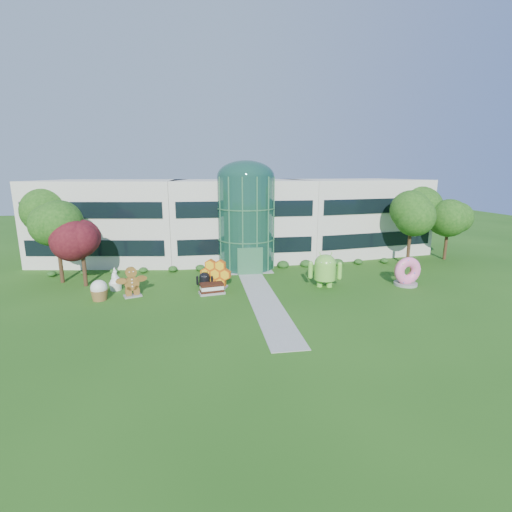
{
  "coord_description": "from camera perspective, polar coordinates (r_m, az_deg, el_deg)",
  "views": [
    {
      "loc": [
        -5.14,
        -27.23,
        10.24
      ],
      "look_at": [
        0.13,
        6.0,
        2.6
      ],
      "focal_mm": 26.0,
      "sensor_mm": 36.0,
      "label": 1
    }
  ],
  "objects": [
    {
      "name": "android_black",
      "position": [
        33.48,
        -7.91,
        -3.54
      ],
      "size": [
        1.68,
        1.22,
        1.79
      ],
      "primitive_type": null,
      "rotation": [
        0.0,
        0.0,
        -0.11
      ],
      "color": "black",
      "rests_on": "ground"
    },
    {
      "name": "tree_red",
      "position": [
        36.96,
        -25.1,
        0.27
      ],
      "size": [
        4.0,
        4.0,
        6.0
      ],
      "primitive_type": null,
      "color": "#3F0C14",
      "rests_on": "ground"
    },
    {
      "name": "gingerbread",
      "position": [
        32.73,
        -18.59,
        -3.76
      ],
      "size": [
        3.01,
        1.98,
        2.59
      ],
      "primitive_type": null,
      "rotation": [
        0.0,
        0.0,
        0.35
      ],
      "color": "brown",
      "rests_on": "ground"
    },
    {
      "name": "ground",
      "position": [
        29.54,
        1.58,
        -7.49
      ],
      "size": [
        140.0,
        140.0,
        0.0
      ],
      "primitive_type": "plane",
      "color": "#215114",
      "rests_on": "ground"
    },
    {
      "name": "trees_backdrop",
      "position": [
        41.0,
        -1.72,
        4.32
      ],
      "size": [
        52.0,
        8.0,
        8.4
      ],
      "primitive_type": null,
      "color": "#154411",
      "rests_on": "ground"
    },
    {
      "name": "atrium",
      "position": [
        39.92,
        -1.55,
        5.1
      ],
      "size": [
        6.0,
        6.0,
        9.8
      ],
      "primitive_type": "cylinder",
      "color": "#194738",
      "rests_on": "ground"
    },
    {
      "name": "walkway",
      "position": [
        31.39,
        0.91,
        -6.21
      ],
      "size": [
        2.4,
        20.0,
        0.04
      ],
      "primitive_type": "cube",
      "color": "#9E9E93",
      "rests_on": "ground"
    },
    {
      "name": "android_green",
      "position": [
        34.06,
        10.58,
        -1.82
      ],
      "size": [
        3.61,
        2.91,
        3.56
      ],
      "primitive_type": null,
      "rotation": [
        0.0,
        0.0,
        -0.29
      ],
      "color": "#6EC43E",
      "rests_on": "ground"
    },
    {
      "name": "building",
      "position": [
        45.86,
        -2.53,
        5.78
      ],
      "size": [
        46.0,
        15.0,
        9.3
      ],
      "primitive_type": null,
      "color": "beige",
      "rests_on": "ground"
    },
    {
      "name": "cupcake",
      "position": [
        32.89,
        -22.98,
        -4.85
      ],
      "size": [
        1.53,
        1.53,
        1.7
      ],
      "primitive_type": null,
      "rotation": [
        0.0,
        0.0,
        0.09
      ],
      "color": "white",
      "rests_on": "ground"
    },
    {
      "name": "ice_cream_sandwich",
      "position": [
        32.15,
        -6.82,
        -4.98
      ],
      "size": [
        2.31,
        1.43,
        0.96
      ],
      "primitive_type": null,
      "rotation": [
        0.0,
        0.0,
        0.17
      ],
      "color": "black",
      "rests_on": "ground"
    },
    {
      "name": "froyo",
      "position": [
        35.05,
        -20.85,
        -3.3
      ],
      "size": [
        1.44,
        1.44,
        2.06
      ],
      "primitive_type": null,
      "rotation": [
        0.0,
        0.0,
        -0.22
      ],
      "color": "white",
      "rests_on": "ground"
    },
    {
      "name": "donut",
      "position": [
        36.8,
        22.16,
        -2.14
      ],
      "size": [
        2.68,
        1.4,
        2.71
      ],
      "primitive_type": null,
      "rotation": [
        0.0,
        0.0,
        0.06
      ],
      "color": "pink",
      "rests_on": "ground"
    },
    {
      "name": "honeycomb",
      "position": [
        33.64,
        -6.23,
        -2.91
      ],
      "size": [
        3.19,
        2.13,
        2.36
      ],
      "primitive_type": null,
      "rotation": [
        0.0,
        0.0,
        -0.39
      ],
      "color": "yellow",
      "rests_on": "ground"
    }
  ]
}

